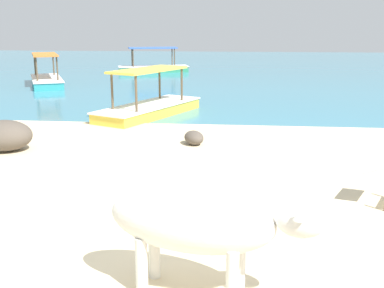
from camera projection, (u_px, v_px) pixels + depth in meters
sand_beach at (149, 262)px, 4.96m from camera, size 18.00×14.00×0.04m
water_surface at (224, 70)px, 26.17m from camera, size 60.00×36.00×0.03m
cow at (197, 221)px, 4.16m from camera, size 1.96×0.86×1.09m
shore_rock_large at (4, 136)px, 9.17m from camera, size 1.20×1.00×0.61m
shore_rock_medium at (194, 138)px, 9.69m from camera, size 0.58×0.63×0.29m
boat_yellow at (149, 106)px, 12.86m from camera, size 2.58×3.82×1.29m
boat_green at (153, 67)px, 24.81m from camera, size 3.85×2.20×1.29m
boat_teal at (46, 79)px, 19.33m from camera, size 2.63×3.81×1.29m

